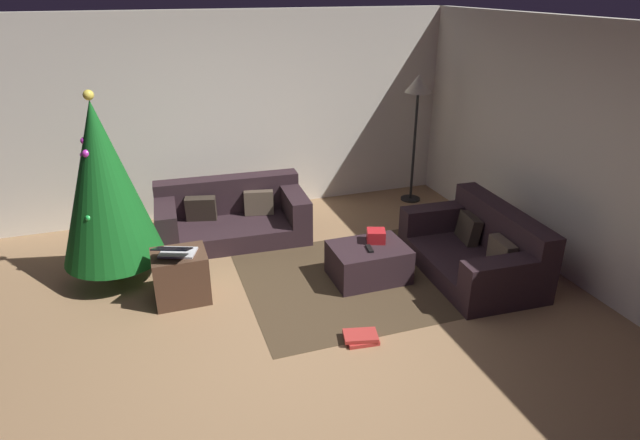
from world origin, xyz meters
TOP-DOWN VIEW (x-y plane):
  - ground_plane at (0.00, 0.00)m, footprint 6.40×6.40m
  - rear_partition at (0.00, 3.14)m, footprint 6.40×0.12m
  - corner_partition at (3.14, 0.00)m, footprint 0.12×6.40m
  - couch_left at (-0.10, 2.25)m, footprint 1.82×1.02m
  - couch_right at (2.26, 0.47)m, footprint 1.03×1.66m
  - ottoman at (1.08, 0.73)m, footprint 0.78×0.58m
  - gift_box at (1.19, 0.81)m, footprint 0.24×0.23m
  - tv_remote at (1.05, 0.66)m, footprint 0.08×0.17m
  - christmas_tree at (-1.43, 1.60)m, footprint 1.02×1.02m
  - side_table at (-0.83, 0.95)m, footprint 0.52×0.44m
  - laptop at (-0.85, 0.90)m, footprint 0.45×0.46m
  - book_stack at (0.58, -0.27)m, footprint 0.33×0.26m
  - corner_lamp at (2.57, 2.60)m, footprint 0.36×0.36m
  - area_rug at (1.08, 0.73)m, footprint 2.60×2.00m

SIDE VIEW (x-z plane):
  - ground_plane at x=0.00m, z-range 0.00..0.00m
  - area_rug at x=1.08m, z-range 0.00..0.01m
  - book_stack at x=0.58m, z-range 0.00..0.07m
  - ottoman at x=1.08m, z-range 0.00..0.37m
  - side_table at x=-0.83m, z-range 0.00..0.51m
  - couch_left at x=-0.10m, z-range -0.08..0.61m
  - couch_right at x=2.26m, z-range -0.09..0.63m
  - tv_remote at x=1.05m, z-range 0.37..0.40m
  - gift_box at x=1.19m, z-range 0.37..0.51m
  - laptop at x=-0.85m, z-range 0.47..0.64m
  - christmas_tree at x=-1.43m, z-range 0.08..2.07m
  - rear_partition at x=0.00m, z-range 0.00..2.60m
  - corner_partition at x=3.14m, z-range 0.00..2.60m
  - corner_lamp at x=2.57m, z-range 0.63..2.41m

